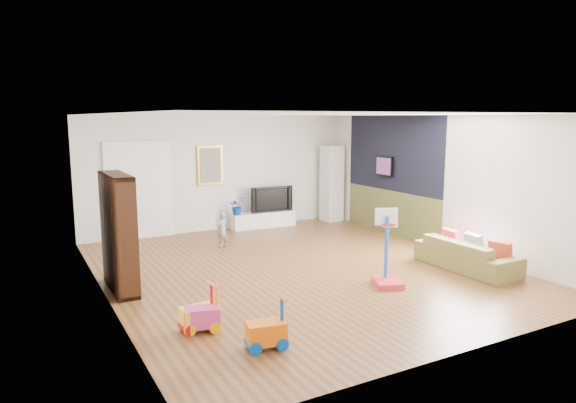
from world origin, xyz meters
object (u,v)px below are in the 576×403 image
media_console (263,219)px  sofa (467,255)px  bookshelf (119,233)px  basketball_hoop (389,248)px

media_console → sofa: bearing=-70.4°
bookshelf → basketball_hoop: size_ratio=1.47×
bookshelf → sofa: 5.86m
media_console → sofa: (1.56, -4.93, 0.09)m
media_console → bookshelf: (-3.97, -3.10, 0.72)m
sofa → basketball_hoop: 1.80m
sofa → basketball_hoop: basketball_hoop is taller
bookshelf → sofa: bearing=-18.8°
bookshelf → sofa: size_ratio=0.97×
media_console → basketball_hoop: 4.98m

